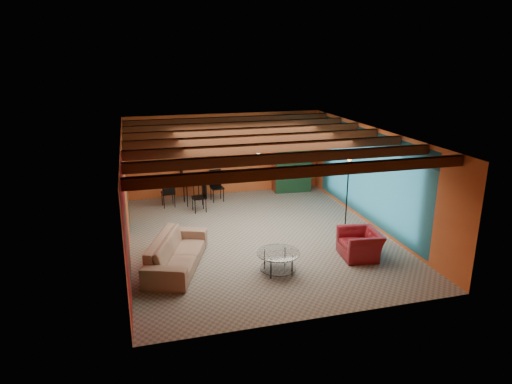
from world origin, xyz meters
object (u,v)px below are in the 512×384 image
object	(u,v)px
coffee_table	(278,262)
floor_lamp	(347,191)
potted_plant	(292,122)
armchair	(360,244)
vase	(192,170)
dining_table	(193,188)
armoire	(291,160)
sofa	(177,252)

from	to	relation	value
coffee_table	floor_lamp	xyz separation A→B (m)	(2.60, 2.05, 0.80)
potted_plant	armchair	bearing A→B (deg)	-92.42
armchair	coffee_table	bearing A→B (deg)	-76.51
armchair	coffee_table	xyz separation A→B (m)	(-2.10, -0.26, -0.08)
floor_lamp	vase	distance (m)	4.90
dining_table	vase	bearing A→B (deg)	0.00
coffee_table	armoire	size ratio (longest dim) A/B	0.45
armchair	potted_plant	bearing A→B (deg)	-176.09
floor_lamp	potted_plant	world-z (taller)	potted_plant
coffee_table	dining_table	xyz separation A→B (m)	(-1.12, 5.23, 0.27)
armoire	potted_plant	bearing A→B (deg)	0.00
sofa	dining_table	bearing A→B (deg)	7.64
coffee_table	potted_plant	world-z (taller)	potted_plant
floor_lamp	potted_plant	size ratio (longest dim) A/B	4.14
floor_lamp	dining_table	bearing A→B (deg)	139.56
sofa	vase	xyz separation A→B (m)	(0.97, 4.37, 0.75)
vase	dining_table	bearing A→B (deg)	0.00
dining_table	floor_lamp	world-z (taller)	floor_lamp
dining_table	armoire	world-z (taller)	armoire
armoire	vase	distance (m)	3.50
potted_plant	vase	bearing A→B (deg)	-170.67
dining_table	potted_plant	world-z (taller)	potted_plant
coffee_table	vase	distance (m)	5.42
armchair	dining_table	world-z (taller)	dining_table
vase	armoire	bearing A→B (deg)	9.33
armchair	vase	distance (m)	5.97
sofa	dining_table	distance (m)	4.48
dining_table	floor_lamp	bearing A→B (deg)	-40.44
coffee_table	potted_plant	xyz separation A→B (m)	(2.33, 5.80, 2.13)
dining_table	armoire	bearing A→B (deg)	9.33
sofa	coffee_table	xyz separation A→B (m)	(2.09, -0.86, -0.11)
dining_table	vase	distance (m)	0.59
sofa	floor_lamp	size ratio (longest dim) A/B	1.15
dining_table	sofa	bearing A→B (deg)	-102.50
armchair	potted_plant	xyz separation A→B (m)	(0.23, 5.53, 2.05)
armchair	vase	world-z (taller)	vase
sofa	coffee_table	size ratio (longest dim) A/B	2.53
vase	armchair	bearing A→B (deg)	-57.01
coffee_table	armchair	bearing A→B (deg)	7.16
potted_plant	vase	distance (m)	3.73
sofa	armoire	xyz separation A→B (m)	(4.43, 4.94, 0.71)
sofa	potted_plant	size ratio (longest dim) A/B	4.77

